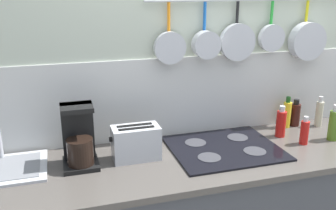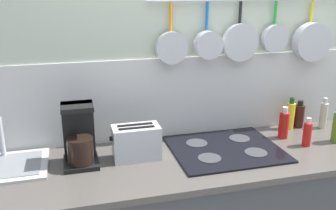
% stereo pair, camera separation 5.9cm
% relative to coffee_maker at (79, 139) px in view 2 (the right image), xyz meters
% --- Properties ---
extents(wall_back, '(7.20, 0.16, 2.60)m').
position_rel_coffee_maker_xyz_m(wall_back, '(0.95, 0.27, 0.21)').
color(wall_back, '#B2BCA8').
rests_on(wall_back, ground_plane).
extents(countertop, '(3.26, 0.66, 0.03)m').
position_rel_coffee_maker_xyz_m(countertop, '(0.95, -0.10, -0.15)').
color(countertop, '#4C4742').
rests_on(countertop, cabinet_base).
extents(sink_basin, '(0.47, 0.36, 0.24)m').
position_rel_coffee_maker_xyz_m(sink_basin, '(-0.40, 0.04, -0.12)').
color(sink_basin, '#B7BABF').
rests_on(sink_basin, countertop).
extents(coffee_maker, '(0.18, 0.20, 0.33)m').
position_rel_coffee_maker_xyz_m(coffee_maker, '(0.00, 0.00, 0.00)').
color(coffee_maker, black).
rests_on(coffee_maker, countertop).
extents(toaster, '(0.27, 0.14, 0.19)m').
position_rel_coffee_maker_xyz_m(toaster, '(0.30, -0.02, -0.04)').
color(toaster, '#B7BABF').
rests_on(toaster, countertop).
extents(cooktop, '(0.61, 0.53, 0.01)m').
position_rel_coffee_maker_xyz_m(cooktop, '(0.81, -0.05, -0.13)').
color(cooktop, black).
rests_on(cooktop, countertop).
extents(bottle_olive_oil, '(0.06, 0.06, 0.20)m').
position_rel_coffee_maker_xyz_m(bottle_olive_oil, '(1.23, 0.03, -0.05)').
color(bottle_olive_oil, red).
rests_on(bottle_olive_oil, countertop).
extents(bottle_cooking_wine, '(0.05, 0.05, 0.17)m').
position_rel_coffee_maker_xyz_m(bottle_cooking_wine, '(1.29, -0.12, -0.06)').
color(bottle_cooking_wine, red).
rests_on(bottle_cooking_wine, countertop).
extents(bottle_vinegar, '(0.05, 0.05, 0.21)m').
position_rel_coffee_maker_xyz_m(bottle_vinegar, '(1.36, 0.16, -0.04)').
color(bottle_vinegar, yellow).
rests_on(bottle_vinegar, countertop).
extents(bottle_sesame_oil, '(0.06, 0.06, 0.18)m').
position_rel_coffee_maker_xyz_m(bottle_sesame_oil, '(1.43, 0.17, -0.05)').
color(bottle_sesame_oil, '#33140F').
rests_on(bottle_sesame_oil, countertop).
extents(bottle_dish_soap, '(0.05, 0.05, 0.21)m').
position_rel_coffee_maker_xyz_m(bottle_dish_soap, '(1.57, 0.11, -0.04)').
color(bottle_dish_soap, '#BFB799').
rests_on(bottle_dish_soap, countertop).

